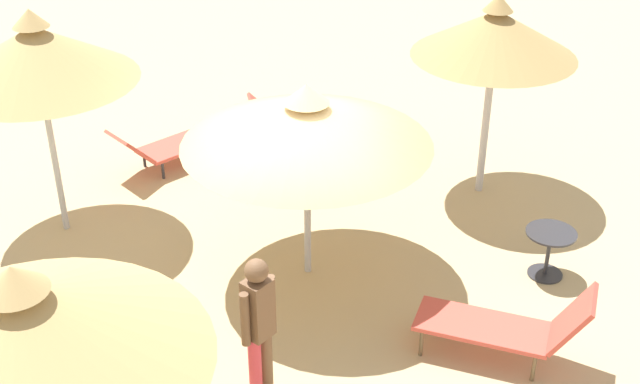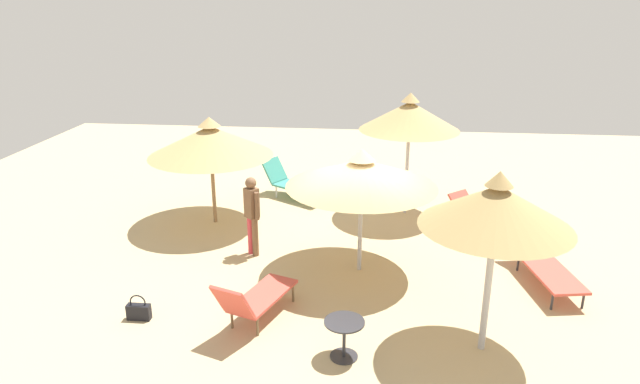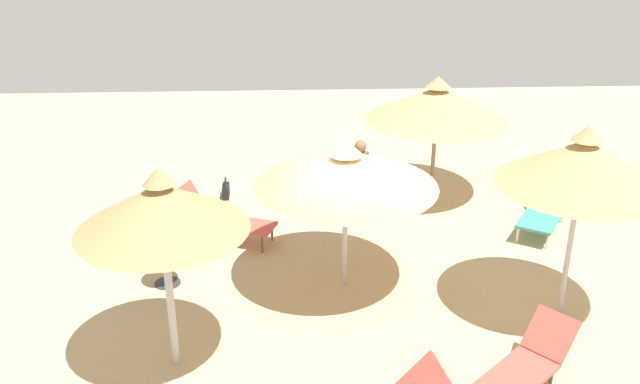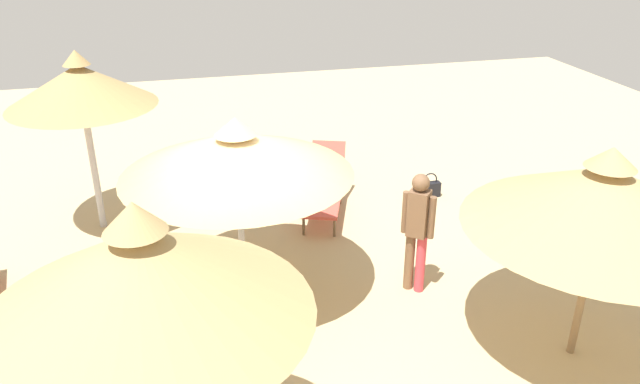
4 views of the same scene
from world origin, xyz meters
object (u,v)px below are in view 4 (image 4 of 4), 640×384
Objects in this scene: parasol_umbrella_front at (237,154)px; lounge_chair_back at (325,187)px; side_table_round at (228,179)px; parasol_umbrella_center at (142,274)px; person_standing_far_left at (418,226)px; handbag at (429,189)px; parasol_umbrella_far_left at (604,197)px; parasol_umbrella_near_right at (80,86)px.

lounge_chair_back is at bearing 51.88° from parasol_umbrella_front.
parasol_umbrella_front is 3.31m from side_table_round.
person_standing_far_left is (3.26, 2.76, -1.49)m from parasol_umbrella_center.
side_table_round is (1.14, 6.12, -2.03)m from parasol_umbrella_center.
person_standing_far_left is 4.01m from side_table_round.
parasol_umbrella_center is 6.55× the size of handbag.
parasol_umbrella_far_left reaches higher than person_standing_far_left.
person_standing_far_left is at bearing -11.63° from parasol_umbrella_front.
parasol_umbrella_far_left reaches higher than handbag.
handbag is (4.63, 5.43, -2.30)m from parasol_umbrella_center.
person_standing_far_left is at bearing -77.22° from lounge_chair_back.
parasol_umbrella_far_left is 0.96× the size of parasol_umbrella_center.
parasol_umbrella_center is 1.05× the size of parasol_umbrella_near_right.
parasol_umbrella_far_left is at bearing -31.07° from parasol_umbrella_front.
handbag is (5.59, -0.25, -2.18)m from parasol_umbrella_near_right.
lounge_chair_back is at bearing -5.55° from parasol_umbrella_near_right.
parasol_umbrella_front is 4.62m from handbag.
lounge_chair_back is at bearing -176.97° from handbag.
lounge_chair_back is at bearing 113.94° from parasol_umbrella_far_left.
parasol_umbrella_front is at bearing 168.37° from person_standing_far_left.
handbag is at bearing -2.54° from parasol_umbrella_near_right.
parasol_umbrella_center is (-4.55, -1.09, 0.45)m from parasol_umbrella_far_left.
person_standing_far_left is at bearing 40.29° from parasol_umbrella_center.
parasol_umbrella_front is at bearing -92.43° from side_table_round.
parasol_umbrella_far_left is at bearing -91.05° from handbag.
lounge_chair_back is (-1.88, 4.24, -1.54)m from parasol_umbrella_far_left.
parasol_umbrella_front is at bearing 72.42° from parasol_umbrella_center.
parasol_umbrella_far_left reaches higher than parasol_umbrella_front.
parasol_umbrella_front is at bearing 148.93° from parasol_umbrella_far_left.
side_table_round is at bearing 11.95° from parasol_umbrella_near_right.
parasol_umbrella_center is at bearing -116.65° from lounge_chair_back.
person_standing_far_left is 2.75× the size of side_table_round.
parasol_umbrella_near_right reaches higher than person_standing_far_left.
side_table_round is at bearing 168.77° from handbag.
parasol_umbrella_near_right is 6.01m from handbag.
parasol_umbrella_near_right is at bearing 99.55° from parasol_umbrella_center.
parasol_umbrella_center reaches higher than parasol_umbrella_far_left.
parasol_umbrella_near_right reaches higher than handbag.
parasol_umbrella_far_left is 4.13m from parasol_umbrella_front.
parasol_umbrella_center reaches higher than person_standing_far_left.
parasol_umbrella_near_right is 6.24× the size of handbag.
parasol_umbrella_far_left is 4.70m from parasol_umbrella_center.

